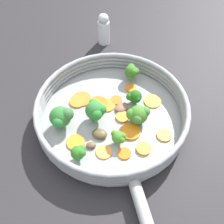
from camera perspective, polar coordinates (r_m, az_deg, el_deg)
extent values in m
plane|color=#262427|center=(0.63, 0.00, -1.65)|extent=(4.00, 4.00, 0.00)
cylinder|color=#939699|center=(0.62, 0.00, -1.25)|extent=(0.34, 0.34, 0.01)
torus|color=gray|center=(0.61, 0.00, -0.51)|extent=(0.35, 0.35, 0.01)
torus|color=gray|center=(0.60, 0.00, 0.17)|extent=(0.35, 0.35, 0.01)
torus|color=gray|center=(0.59, 0.00, 0.88)|extent=(0.35, 0.35, 0.01)
torus|color=gray|center=(0.58, 0.00, 1.61)|extent=(0.35, 0.35, 0.01)
cylinder|color=#999B9E|center=(0.50, 7.57, -22.73)|extent=(0.15, 0.10, 0.02)
sphere|color=gray|center=(0.53, -0.81, -14.71)|extent=(0.01, 0.01, 0.01)
sphere|color=#93939A|center=(0.55, 8.95, -12.34)|extent=(0.01, 0.01, 0.01)
cylinder|color=orange|center=(0.56, -1.77, -8.66)|extent=(0.05, 0.05, 0.00)
cylinder|color=orange|center=(0.65, 8.84, 2.32)|extent=(0.05, 0.05, 0.00)
cylinder|color=orange|center=(0.67, 4.10, 5.24)|extent=(0.04, 0.04, 0.00)
cylinder|color=orange|center=(0.57, 6.90, -7.91)|extent=(0.03, 0.03, 0.01)
cylinder|color=orange|center=(0.64, 0.97, 2.63)|extent=(0.04, 0.04, 0.00)
cylinder|color=orange|center=(0.59, 3.81, -4.45)|extent=(0.05, 0.05, 0.01)
cylinder|color=orange|center=(0.56, 2.72, -9.02)|extent=(0.03, 0.03, 0.00)
cylinder|color=orange|center=(0.60, 11.31, -4.92)|extent=(0.04, 0.04, 0.00)
cylinder|color=orange|center=(0.64, -1.16, 1.54)|extent=(0.05, 0.05, 0.00)
cylinder|color=orange|center=(0.58, -7.93, -6.51)|extent=(0.04, 0.04, 0.00)
cylinder|color=orange|center=(0.65, -6.61, 2.83)|extent=(0.07, 0.07, 0.00)
cylinder|color=orange|center=(0.65, -7.48, 2.33)|extent=(0.04, 0.04, 0.00)
cylinder|color=orange|center=(0.61, 2.32, -1.08)|extent=(0.04, 0.04, 0.01)
cylinder|color=orange|center=(0.64, -2.85, 2.00)|extent=(0.06, 0.06, 0.00)
cylinder|color=#73A159|center=(0.55, -7.29, -9.58)|extent=(0.01, 0.01, 0.02)
sphere|color=#2B6A1F|center=(0.54, -7.46, -8.78)|extent=(0.03, 0.03, 0.03)
sphere|color=#286A22|center=(0.53, -6.54, -8.86)|extent=(0.02, 0.02, 0.02)
sphere|color=#336D26|center=(0.54, -6.61, -8.01)|extent=(0.02, 0.02, 0.02)
cylinder|color=#7FB36D|center=(0.60, -10.87, -2.33)|extent=(0.01, 0.01, 0.02)
sphere|color=#2A6A2C|center=(0.59, -11.20, -1.07)|extent=(0.05, 0.05, 0.05)
sphere|color=#2C6223|center=(0.58, -9.68, -0.38)|extent=(0.03, 0.03, 0.03)
sphere|color=#346634|center=(0.58, -9.70, -0.43)|extent=(0.03, 0.03, 0.03)
sphere|color=#287432|center=(0.57, -11.66, -2.17)|extent=(0.03, 0.03, 0.03)
cylinder|color=#75A25E|center=(0.60, -3.62, -0.91)|extent=(0.01, 0.01, 0.02)
sphere|color=#2F7430|center=(0.59, -3.73, 0.41)|extent=(0.04, 0.04, 0.04)
sphere|color=#287E2D|center=(0.58, -2.26, 0.61)|extent=(0.02, 0.02, 0.02)
sphere|color=#307C27|center=(0.59, -4.03, 1.86)|extent=(0.02, 0.02, 0.02)
sphere|color=#25752A|center=(0.57, -3.43, -0.57)|extent=(0.03, 0.03, 0.03)
cylinder|color=#81A564|center=(0.57, 1.34, -6.33)|extent=(0.01, 0.01, 0.01)
sphere|color=#3E7D26|center=(0.56, 1.37, -5.55)|extent=(0.03, 0.03, 0.03)
sphere|color=#47761D|center=(0.56, 0.61, -4.76)|extent=(0.02, 0.02, 0.02)
sphere|color=#447521|center=(0.55, 2.41, -5.28)|extent=(0.01, 0.01, 0.01)
sphere|color=#388523|center=(0.55, 2.12, -6.04)|extent=(0.02, 0.02, 0.02)
cylinder|color=#6D8455|center=(0.64, 4.97, 2.46)|extent=(0.01, 0.01, 0.01)
sphere|color=#1D5915|center=(0.63, 5.07, 3.37)|extent=(0.03, 0.03, 0.03)
sphere|color=#21631E|center=(0.62, 4.20, 3.11)|extent=(0.02, 0.02, 0.02)
sphere|color=#155B1C|center=(0.62, 5.51, 2.76)|extent=(0.02, 0.02, 0.02)
cylinder|color=#6EA34E|center=(0.69, 4.07, 7.64)|extent=(0.01, 0.01, 0.02)
sphere|color=#376B23|center=(0.68, 4.16, 8.79)|extent=(0.03, 0.03, 0.03)
sphere|color=#30741C|center=(0.67, 4.85, 8.60)|extent=(0.02, 0.02, 0.02)
sphere|color=#3F6E27|center=(0.67, 5.12, 8.75)|extent=(0.02, 0.02, 0.02)
sphere|color=#317024|center=(0.68, 4.16, 9.68)|extent=(0.02, 0.02, 0.02)
cylinder|color=#618F48|center=(0.60, 5.60, -1.67)|extent=(0.01, 0.01, 0.01)
sphere|color=#3F7828|center=(0.59, 5.75, -0.60)|extent=(0.04, 0.04, 0.04)
sphere|color=#3B7028|center=(0.58, 5.52, -1.56)|extent=(0.02, 0.02, 0.02)
sphere|color=#397A2D|center=(0.59, 7.24, 0.09)|extent=(0.02, 0.02, 0.02)
sphere|color=#3E8025|center=(0.59, 4.30, -0.48)|extent=(0.03, 0.03, 0.03)
ellipsoid|color=#825E4A|center=(0.63, 1.97, 1.18)|extent=(0.03, 0.04, 0.01)
ellipsoid|color=brown|center=(0.57, -4.58, -7.21)|extent=(0.03, 0.03, 0.01)
ellipsoid|color=brown|center=(0.58, -2.70, -4.74)|extent=(0.04, 0.04, 0.01)
cylinder|color=white|center=(0.82, -1.81, 16.92)|extent=(0.03, 0.03, 0.07)
sphere|color=silver|center=(0.79, -1.89, 19.60)|extent=(0.03, 0.03, 0.03)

